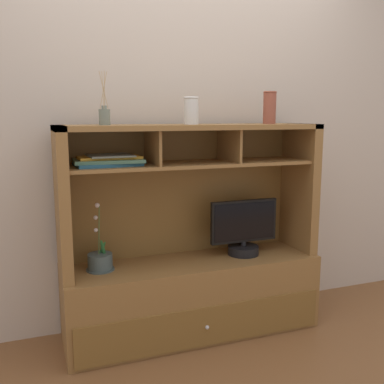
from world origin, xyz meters
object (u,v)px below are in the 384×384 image
at_px(media_console, 192,271).
at_px(ceramic_vase, 270,108).
at_px(diffuser_bottle, 104,116).
at_px(accent_vase, 191,111).
at_px(potted_orchid, 100,261).
at_px(magazine_stack_left, 109,161).
at_px(tv_monitor, 244,231).

relative_size(media_console, ceramic_vase, 7.87).
bearing_deg(diffuser_bottle, accent_vase, 1.03).
relative_size(potted_orchid, ceramic_vase, 1.98).
height_order(magazine_stack_left, accent_vase, accent_vase).
distance_m(tv_monitor, diffuser_bottle, 1.15).
relative_size(tv_monitor, accent_vase, 2.81).
relative_size(ceramic_vase, accent_vase, 1.25).
relative_size(magazine_stack_left, ceramic_vase, 1.94).
distance_m(magazine_stack_left, diffuser_bottle, 0.25).
height_order(media_console, tv_monitor, media_console).
bearing_deg(ceramic_vase, accent_vase, 177.25).
xyz_separation_m(media_console, ceramic_vase, (0.52, -0.02, 1.03)).
xyz_separation_m(tv_monitor, magazine_stack_left, (-0.86, 0.01, 0.49)).
bearing_deg(accent_vase, magazine_stack_left, -178.57).
distance_m(ceramic_vase, accent_vase, 0.52).
bearing_deg(accent_vase, potted_orchid, 179.80).
height_order(magazine_stack_left, diffuser_bottle, diffuser_bottle).
xyz_separation_m(tv_monitor, ceramic_vase, (0.17, 0.00, 0.79)).
distance_m(tv_monitor, potted_orchid, 0.93).
relative_size(diffuser_bottle, ceramic_vase, 1.44).
distance_m(tv_monitor, accent_vase, 0.85).
relative_size(media_console, tv_monitor, 3.50).
distance_m(magazine_stack_left, accent_vase, 0.58).
bearing_deg(magazine_stack_left, accent_vase, 1.43).
bearing_deg(magazine_stack_left, potted_orchid, 167.40).
height_order(potted_orchid, accent_vase, accent_vase).
bearing_deg(media_console, accent_vase, 90.00).
height_order(tv_monitor, diffuser_bottle, diffuser_bottle).
bearing_deg(potted_orchid, ceramic_vase, -1.42).
distance_m(media_console, tv_monitor, 0.43).
height_order(media_console, accent_vase, accent_vase).
bearing_deg(ceramic_vase, potted_orchid, 178.58).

